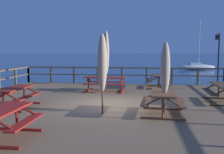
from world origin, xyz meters
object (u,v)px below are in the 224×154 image
object	(u,v)px
patio_umbrella_tall_mid_left	(106,53)
picnic_table_back_left	(4,117)
picnic_table_back_right	(163,98)
sailboat_distant	(196,67)
picnic_table_mid_right	(159,78)
patio_umbrella_tall_back_right	(102,63)
picnic_table_mid_left	(224,89)
lamp_post_hooked	(218,51)
picnic_table_front_right	(14,93)
picnic_table_mid_centre	(105,81)
patio_umbrella_tall_mid_right	(165,69)

from	to	relation	value
patio_umbrella_tall_mid_left	picnic_table_back_left	bearing A→B (deg)	-101.15
picnic_table_back_right	sailboat_distant	xyz separation A→B (m)	(7.92, 32.49, -0.94)
picnic_table_mid_right	patio_umbrella_tall_back_right	size ratio (longest dim) A/B	0.63
picnic_table_mid_left	lamp_post_hooked	size ratio (longest dim) A/B	0.63
picnic_table_back_right	sailboat_distant	distance (m)	33.45
patio_umbrella_tall_mid_left	picnic_table_mid_right	bearing A→B (deg)	28.94
sailboat_distant	picnic_table_back_right	bearing A→B (deg)	-103.69
picnic_table_back_left	picnic_table_front_right	bearing A→B (deg)	114.63
picnic_table_mid_right	patio_umbrella_tall_back_right	bearing A→B (deg)	-110.18
picnic_table_back_left	picnic_table_mid_right	xyz separation A→B (m)	(4.32, 8.96, 0.00)
picnic_table_back_right	lamp_post_hooked	bearing A→B (deg)	61.52
picnic_table_mid_left	picnic_table_back_right	size ratio (longest dim) A/B	1.09
picnic_table_mid_centre	picnic_table_back_left	bearing A→B (deg)	-100.69
sailboat_distant	picnic_table_mid_left	bearing A→B (deg)	-99.84
picnic_table_mid_left	picnic_table_mid_centre	bearing A→B (deg)	157.27
picnic_table_back_right	patio_umbrella_tall_mid_left	size ratio (longest dim) A/B	0.58
patio_umbrella_tall_back_right	patio_umbrella_tall_mid_right	xyz separation A→B (m)	(2.10, 0.15, -0.18)
picnic_table_mid_centre	picnic_table_front_right	world-z (taller)	same
sailboat_distant	picnic_table_front_right	bearing A→B (deg)	-112.70
picnic_table_back_left	lamp_post_hooked	distance (m)	12.51
picnic_table_back_right	picnic_table_mid_left	bearing A→B (deg)	40.40
picnic_table_mid_left	picnic_table_mid_right	bearing A→B (deg)	122.24
picnic_table_mid_left	picnic_table_mid_right	size ratio (longest dim) A/B	1.17
picnic_table_mid_left	picnic_table_mid_centre	distance (m)	5.79
picnic_table_mid_left	picnic_table_mid_right	xyz separation A→B (m)	(-2.41, 3.82, -0.01)
picnic_table_mid_centre	picnic_table_front_right	bearing A→B (deg)	-124.58
picnic_table_mid_left	picnic_table_front_right	size ratio (longest dim) A/B	1.07
picnic_table_back_left	picnic_table_mid_right	world-z (taller)	same
picnic_table_mid_right	patio_umbrella_tall_back_right	xyz separation A→B (m)	(-2.31, -6.28, 1.19)
picnic_table_back_right	patio_umbrella_tall_back_right	distance (m)	2.37
picnic_table_mid_centre	picnic_table_back_left	world-z (taller)	same
picnic_table_mid_left	sailboat_distant	bearing A→B (deg)	80.16
picnic_table_mid_right	patio_umbrella_tall_mid_right	bearing A→B (deg)	-91.96
patio_umbrella_tall_mid_right	sailboat_distant	xyz separation A→B (m)	(7.86, 32.51, -1.94)
picnic_table_mid_left	patio_umbrella_tall_mid_left	bearing A→B (deg)	156.98
picnic_table_mid_centre	picnic_table_mid_right	world-z (taller)	same
picnic_table_back_left	patio_umbrella_tall_mid_left	distance (m)	7.66
picnic_table_mid_right	sailboat_distant	size ratio (longest dim) A/B	0.22
picnic_table_mid_centre	patio_umbrella_tall_mid_right	world-z (taller)	patio_umbrella_tall_mid_right
picnic_table_mid_centre	patio_umbrella_tall_mid_right	xyz separation A→B (m)	(2.71, -4.54, 0.99)
picnic_table_mid_centre	patio_umbrella_tall_back_right	size ratio (longest dim) A/B	0.80
lamp_post_hooked	sailboat_distant	bearing A→B (deg)	80.68
picnic_table_mid_left	picnic_table_front_right	xyz separation A→B (m)	(-8.20, -1.92, -0.00)
picnic_table_mid_left	picnic_table_mid_centre	world-z (taller)	same
patio_umbrella_tall_mid_left	picnic_table_mid_left	bearing A→B (deg)	-23.02
picnic_table_back_left	lamp_post_hooked	world-z (taller)	lamp_post_hooked
picnic_table_mid_centre	sailboat_distant	size ratio (longest dim) A/B	0.28
sailboat_distant	patio_umbrella_tall_mid_left	bearing A→B (deg)	-110.60
picnic_table_mid_left	picnic_table_back_left	world-z (taller)	same
patio_umbrella_tall_back_right	lamp_post_hooked	world-z (taller)	lamp_post_hooked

